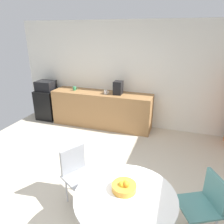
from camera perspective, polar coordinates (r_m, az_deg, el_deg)
The scene contains 12 objects.
ground_plane at distance 3.34m, azimuth -8.28°, elevation -23.69°, with size 6.00×6.00×0.00m, color beige.
wall_back at distance 5.31m, azimuth 5.53°, elevation 9.78°, with size 6.00×0.10×2.60m, color white.
counter_block at distance 5.42m, azimuth -2.83°, elevation 0.72°, with size 2.56×0.60×0.90m, color #9E7042.
mini_fridge at distance 6.18m, azimuth -17.10°, elevation 2.00°, with size 0.54×0.54×0.82m, color black.
microwave at distance 6.03m, azimuth -17.64°, elevation 6.83°, with size 0.48×0.38×0.26m, color black.
round_table at distance 2.47m, azimuth 3.61°, elevation -24.00°, with size 1.09×1.09×0.73m.
chair_teal at distance 2.84m, azimuth 24.36°, elevation -20.96°, with size 0.57×0.57×0.83m.
chair_gray at distance 3.10m, azimuth -9.56°, elevation -15.14°, with size 0.57×0.57×0.83m.
fruit_bowl at distance 2.40m, azimuth 3.32°, elevation -19.59°, with size 0.27×0.27×0.13m.
mug_white at distance 5.14m, azimuth -1.71°, elevation 5.44°, with size 0.13×0.08×0.09m.
mug_green at distance 5.56m, azimuth -10.16°, elevation 6.33°, with size 0.13×0.08×0.09m.
coffee_maker at distance 5.10m, azimuth 1.69°, elevation 6.61°, with size 0.20×0.24×0.32m, color black.
Camera 1 is at (1.15, -2.08, 2.34)m, focal length 33.55 mm.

